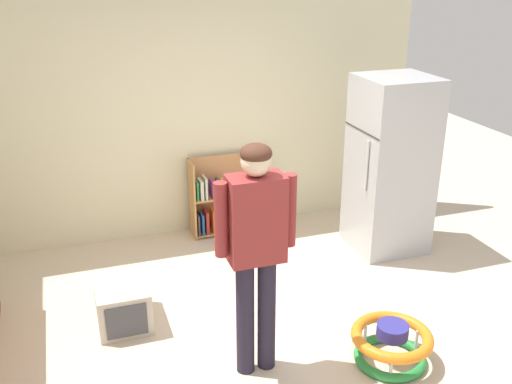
% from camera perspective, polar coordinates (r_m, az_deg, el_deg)
% --- Properties ---
extents(ground_plane, '(12.00, 12.00, 0.00)m').
position_cam_1_polar(ground_plane, '(4.64, -0.03, -15.28)').
color(ground_plane, beige).
rests_on(ground_plane, ground).
extents(back_wall, '(5.20, 0.06, 2.70)m').
position_cam_1_polar(back_wall, '(6.12, -7.10, 7.99)').
color(back_wall, beige).
rests_on(back_wall, ground).
extents(refrigerator, '(0.73, 0.68, 1.78)m').
position_cam_1_polar(refrigerator, '(5.95, 13.07, 2.55)').
color(refrigerator, '#B7BABF').
rests_on(refrigerator, ground).
extents(bookshelf, '(0.80, 0.28, 0.85)m').
position_cam_1_polar(bookshelf, '(6.33, -3.37, -0.79)').
color(bookshelf, tan).
rests_on(bookshelf, ground).
extents(standing_person, '(0.57, 0.22, 1.72)m').
position_cam_1_polar(standing_person, '(3.92, -0.01, -4.86)').
color(standing_person, '#241F30').
rests_on(standing_person, ground).
extents(baby_walker, '(0.60, 0.60, 0.32)m').
position_cam_1_polar(baby_walker, '(4.55, 13.13, -14.28)').
color(baby_walker, green).
rests_on(baby_walker, ground).
extents(pet_carrier, '(0.42, 0.55, 0.36)m').
position_cam_1_polar(pet_carrier, '(4.96, -12.97, -10.62)').
color(pet_carrier, beige).
rests_on(pet_carrier, ground).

